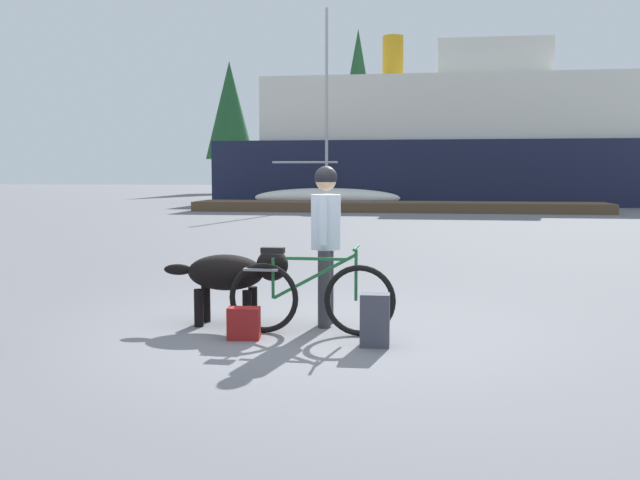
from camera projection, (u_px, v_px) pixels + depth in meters
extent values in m
plane|color=slate|center=(300.00, 334.00, 7.37)|extent=(160.00, 160.00, 0.00)
torus|color=black|center=(360.00, 301.00, 7.27)|extent=(0.73, 0.06, 0.73)
torus|color=black|center=(264.00, 298.00, 7.42)|extent=(0.73, 0.06, 0.73)
cube|color=#19592D|center=(316.00, 259.00, 7.30)|extent=(0.64, 0.03, 0.03)
cube|color=#19592D|center=(314.00, 277.00, 7.32)|extent=(0.86, 0.03, 0.49)
cylinder|color=#19592D|center=(273.00, 278.00, 7.39)|extent=(0.03, 0.03, 0.42)
cylinder|color=#19592D|center=(356.00, 275.00, 7.25)|extent=(0.03, 0.03, 0.52)
cube|color=black|center=(273.00, 250.00, 7.36)|extent=(0.24, 0.10, 0.06)
cylinder|color=#19592D|center=(356.00, 248.00, 7.22)|extent=(0.03, 0.44, 0.03)
cube|color=slate|center=(262.00, 269.00, 7.39)|extent=(0.36, 0.14, 0.02)
cylinder|color=#333338|center=(327.00, 286.00, 7.88)|extent=(0.14, 0.14, 0.84)
cylinder|color=#333338|center=(324.00, 289.00, 7.66)|extent=(0.14, 0.14, 0.84)
cylinder|color=silver|center=(326.00, 222.00, 7.70)|extent=(0.32, 0.32, 0.59)
cylinder|color=silver|center=(329.00, 217.00, 7.92)|extent=(0.09, 0.09, 0.52)
cylinder|color=silver|center=(323.00, 220.00, 7.48)|extent=(0.09, 0.09, 0.52)
sphere|color=tan|center=(326.00, 180.00, 7.66)|extent=(0.23, 0.23, 0.23)
sphere|color=black|center=(326.00, 177.00, 7.66)|extent=(0.24, 0.24, 0.24)
ellipsoid|color=black|center=(226.00, 272.00, 7.78)|extent=(0.84, 0.46, 0.39)
sphere|color=black|center=(272.00, 265.00, 7.69)|extent=(0.34, 0.34, 0.34)
ellipsoid|color=black|center=(178.00, 270.00, 7.86)|extent=(0.32, 0.12, 0.12)
cylinder|color=black|center=(253.00, 305.00, 7.90)|extent=(0.10, 0.10, 0.41)
cylinder|color=black|center=(247.00, 309.00, 7.65)|extent=(0.10, 0.10, 0.41)
cylinder|color=black|center=(206.00, 304.00, 7.98)|extent=(0.10, 0.10, 0.41)
cylinder|color=black|center=(199.00, 308.00, 7.73)|extent=(0.10, 0.10, 0.41)
cube|color=#3F3F4C|center=(375.00, 320.00, 6.86)|extent=(0.29, 0.21, 0.51)
cube|color=maroon|center=(244.00, 323.00, 7.15)|extent=(0.34, 0.22, 0.32)
cube|color=brown|center=(397.00, 207.00, 30.07)|extent=(17.16, 2.50, 0.40)
cube|color=#191E38|center=(444.00, 173.00, 38.01)|extent=(23.13, 7.98, 3.19)
cube|color=silver|center=(445.00, 112.00, 37.70)|extent=(18.50, 6.71, 3.20)
cube|color=silver|center=(491.00, 63.00, 37.12)|extent=(5.55, 4.79, 1.80)
cylinder|color=#BF8C19|center=(393.00, 59.00, 37.85)|extent=(1.10, 1.10, 2.40)
ellipsoid|color=silver|center=(327.00, 198.00, 33.42)|extent=(6.87, 1.92, 0.90)
cylinder|color=#B2B2B7|center=(327.00, 99.00, 32.98)|extent=(0.14, 0.14, 8.20)
cylinder|color=#B2B2B7|center=(305.00, 162.00, 33.41)|extent=(3.09, 0.10, 0.10)
cylinder|color=#4C331E|center=(230.00, 176.00, 55.65)|extent=(0.43, 0.43, 2.64)
cone|color=#1E4C28|center=(230.00, 110.00, 55.17)|extent=(3.75, 3.75, 7.46)
cylinder|color=#4C331E|center=(358.00, 173.00, 50.59)|extent=(0.34, 0.34, 3.07)
cone|color=#1E4C28|center=(358.00, 91.00, 50.03)|extent=(3.05, 3.05, 8.47)
cylinder|color=#4C331E|center=(529.00, 173.00, 58.08)|extent=(0.31, 0.31, 3.15)
cone|color=#1E4C28|center=(531.00, 104.00, 57.55)|extent=(3.57, 3.57, 7.87)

